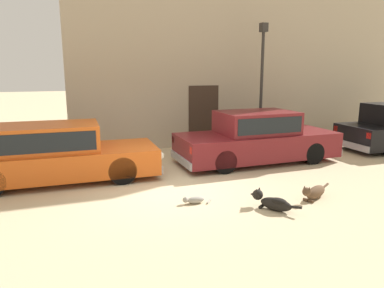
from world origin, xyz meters
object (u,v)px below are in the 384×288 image
at_px(stray_dog_tan, 314,192).
at_px(street_lamp, 262,71).
at_px(parked_sedan_nearest, 56,153).
at_px(parked_sedan_second, 257,137).
at_px(stray_dog_spotted, 272,202).
at_px(stray_cat, 194,200).

relative_size(stray_dog_tan, street_lamp, 0.24).
bearing_deg(parked_sedan_nearest, parked_sedan_second, 1.22).
height_order(stray_dog_tan, street_lamp, street_lamp).
height_order(parked_sedan_nearest, stray_dog_spotted, parked_sedan_nearest).
bearing_deg(parked_sedan_second, stray_cat, -138.77).
bearing_deg(stray_dog_spotted, stray_dog_tan, -114.85).
height_order(parked_sedan_nearest, parked_sedan_second, parked_sedan_second).
bearing_deg(street_lamp, parked_sedan_second, -122.54).
bearing_deg(parked_sedan_second, stray_dog_spotted, -115.13).
xyz_separation_m(stray_dog_spotted, stray_dog_tan, (1.13, 0.20, -0.01)).
relative_size(parked_sedan_second, stray_dog_tan, 4.75).
bearing_deg(stray_cat, parked_sedan_second, -134.49).
xyz_separation_m(stray_dog_tan, street_lamp, (1.46, 4.80, 2.46)).
height_order(parked_sedan_second, stray_dog_spotted, parked_sedan_second).
distance_m(stray_dog_spotted, stray_cat, 1.53).
distance_m(parked_sedan_nearest, stray_dog_spotted, 5.16).
xyz_separation_m(stray_dog_spotted, stray_cat, (-1.31, 0.80, -0.08)).
xyz_separation_m(parked_sedan_nearest, stray_cat, (2.61, -2.51, -0.62)).
relative_size(parked_sedan_nearest, street_lamp, 1.16).
distance_m(parked_sedan_nearest, street_lamp, 7.00).
bearing_deg(stray_dog_tan, stray_dog_spotted, -14.71).
distance_m(parked_sedan_second, street_lamp, 2.74).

